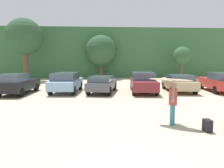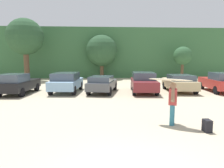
{
  "view_description": "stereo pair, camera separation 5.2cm",
  "coord_description": "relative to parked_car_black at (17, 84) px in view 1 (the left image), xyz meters",
  "views": [
    {
      "loc": [
        -0.71,
        -3.92,
        2.64
      ],
      "look_at": [
        0.0,
        7.01,
        1.26
      ],
      "focal_mm": 32.41,
      "sensor_mm": 36.0,
      "label": 1
    },
    {
      "loc": [
        -0.65,
        -3.92,
        2.64
      ],
      "look_at": [
        0.0,
        7.01,
        1.26
      ],
      "focal_mm": 32.41,
      "sensor_mm": 36.0,
      "label": 2
    }
  ],
  "objects": [
    {
      "name": "parked_car_tan",
      "position": [
        12.47,
        0.41,
        -0.06
      ],
      "size": [
        2.29,
        4.17,
        1.38
      ],
      "rotation": [
        0.0,
        0.0,
        1.48
      ],
      "color": "tan",
      "rests_on": "ground_plane"
    },
    {
      "name": "parked_car_sky_blue",
      "position": [
        3.49,
        0.62,
        0.04
      ],
      "size": [
        2.27,
        4.17,
        1.56
      ],
      "rotation": [
        0.0,
        0.0,
        1.48
      ],
      "color": "#84ADD1",
      "rests_on": "ground_plane"
    },
    {
      "name": "parked_car_maroon",
      "position": [
        9.54,
        0.3,
        0.01
      ],
      "size": [
        2.27,
        4.42,
        1.57
      ],
      "rotation": [
        0.0,
        0.0,
        1.46
      ],
      "color": "maroon",
      "rests_on": "ground_plane"
    },
    {
      "name": "tree_center_left",
      "position": [
        -2.52,
        9.19,
        4.32
      ],
      "size": [
        4.2,
        4.2,
        7.27
      ],
      "color": "brown",
      "rests_on": "ground_plane"
    },
    {
      "name": "hillside_ridge",
      "position": [
        6.77,
        18.26,
        2.62
      ],
      "size": [
        108.0,
        12.0,
        6.84
      ],
      "primitive_type": "cube",
      "color": "#38663D",
      "rests_on": "ground_plane"
    },
    {
      "name": "backpack_dropped",
      "position": [
        9.98,
        -8.45,
        -0.57
      ],
      "size": [
        0.24,
        0.34,
        0.45
      ],
      "color": "black",
      "rests_on": "ground_plane"
    },
    {
      "name": "parked_car_dark_gray",
      "position": [
        6.3,
        0.25,
        -0.08
      ],
      "size": [
        2.56,
        4.23,
        1.32
      ],
      "rotation": [
        0.0,
        0.0,
        1.35
      ],
      "color": "#4C4F54",
      "rests_on": "ground_plane"
    },
    {
      "name": "parked_car_red",
      "position": [
        15.67,
        0.07,
        0.01
      ],
      "size": [
        2.23,
        4.17,
        1.58
      ],
      "rotation": [
        0.0,
        0.0,
        1.48
      ],
      "color": "#B72D28",
      "rests_on": "ground_plane"
    },
    {
      "name": "surfboard_cream",
      "position": [
        8.88,
        -7.5,
        1.01
      ],
      "size": [
        1.72,
        1.3,
        0.15
      ],
      "rotation": [
        0.0,
        0.0,
        2.6
      ],
      "color": "beige"
    },
    {
      "name": "parked_car_black",
      "position": [
        0.0,
        0.0,
        0.0
      ],
      "size": [
        2.12,
        4.12,
        1.55
      ],
      "rotation": [
        0.0,
        0.0,
        1.48
      ],
      "color": "black",
      "rests_on": "ground_plane"
    },
    {
      "name": "tree_ridge_back",
      "position": [
        6.37,
        11.44,
        2.86
      ],
      "size": [
        4.06,
        4.06,
        5.7
      ],
      "color": "brown",
      "rests_on": "ground_plane"
    },
    {
      "name": "tree_far_left",
      "position": [
        16.62,
        9.96,
        2.17
      ],
      "size": [
        2.29,
        2.29,
        4.15
      ],
      "color": "brown",
      "rests_on": "ground_plane"
    },
    {
      "name": "person_adult",
      "position": [
        9.01,
        -7.54,
        0.17
      ],
      "size": [
        0.44,
        0.81,
        1.71
      ],
      "rotation": [
        0.0,
        0.0,
        2.79
      ],
      "color": "teal",
      "rests_on": "ground_plane"
    }
  ]
}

